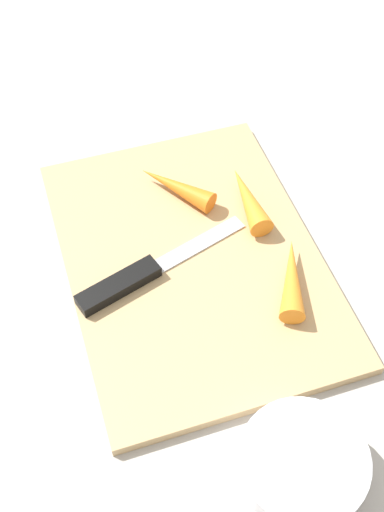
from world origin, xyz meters
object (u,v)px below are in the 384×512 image
object	(u,v)px
carrot_shortest	(248,198)
small_bowl	(302,466)
carrot_medium	(176,186)
carrot_longest	(292,277)
knife	(130,280)
cutting_board	(192,259)

from	to	relation	value
carrot_shortest	small_bowl	bearing A→B (deg)	169.42
carrot_medium	small_bowl	bearing A→B (deg)	142.64
carrot_shortest	small_bowl	distance (m)	0.30
carrot_longest	carrot_shortest	world-z (taller)	same
knife	small_bowl	size ratio (longest dim) A/B	1.82
cutting_board	small_bowl	xyz separation A→B (m)	(0.24, 0.02, 0.01)
knife	carrot_medium	world-z (taller)	carrot_medium
carrot_longest	carrot_shortest	xyz separation A→B (m)	(-0.11, -0.00, 0.00)
carrot_medium	carrot_longest	bearing A→B (deg)	166.59
small_bowl	knife	bearing A→B (deg)	-159.07
carrot_longest	carrot_shortest	bearing A→B (deg)	24.62
knife	carrot_shortest	distance (m)	0.16
small_bowl	cutting_board	bearing A→B (deg)	-175.93
carrot_medium	small_bowl	world-z (taller)	same
carrot_shortest	carrot_longest	bearing A→B (deg)	-176.65
knife	small_bowl	xyz separation A→B (m)	(0.23, 0.09, 0.00)
carrot_shortest	knife	bearing A→B (deg)	114.02
cutting_board	carrot_shortest	distance (m)	0.10
cutting_board	knife	distance (m)	0.07
cutting_board	carrot_medium	world-z (taller)	carrot_medium
carrot_medium	carrot_shortest	size ratio (longest dim) A/B	1.02
carrot_shortest	small_bowl	xyz separation A→B (m)	(0.29, -0.06, -0.01)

